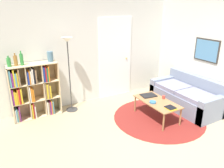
{
  "coord_description": "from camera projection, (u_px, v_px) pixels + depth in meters",
  "views": [
    {
      "loc": [
        -2.15,
        -2.07,
        2.36
      ],
      "look_at": [
        -0.16,
        1.51,
        0.85
      ],
      "focal_mm": 35.0,
      "sensor_mm": 36.0,
      "label": 1
    }
  ],
  "objects": [
    {
      "name": "wall_back",
      "position": [
        94.0,
        50.0,
        5.33
      ],
      "size": [
        7.27,
        0.11,
        2.6
      ],
      "color": "silver",
      "rests_on": "ground_plane"
    },
    {
      "name": "cup",
      "position": [
        164.0,
        97.0,
        4.77
      ],
      "size": [
        0.07,
        0.07,
        0.07
      ],
      "color": "#A33D33",
      "rests_on": "coffee_table"
    },
    {
      "name": "laptop",
      "position": [
        149.0,
        95.0,
        4.93
      ],
      "size": [
        0.36,
        0.29,
        0.02
      ],
      "color": "black",
      "rests_on": "coffee_table"
    },
    {
      "name": "vase_on_shelf",
      "position": [
        50.0,
        57.0,
        4.64
      ],
      "size": [
        0.12,
        0.12,
        0.21
      ],
      "color": "slate",
      "rests_on": "bookshelf"
    },
    {
      "name": "ground_plane",
      "position": [
        166.0,
        160.0,
        3.5
      ],
      "size": [
        14.0,
        14.0,
        0.0
      ],
      "primitive_type": "plane",
      "color": "tan"
    },
    {
      "name": "rug",
      "position": [
        159.0,
        117.0,
        4.81
      ],
      "size": [
        1.97,
        1.97,
        0.01
      ],
      "color": "maroon",
      "rests_on": "ground_plane"
    },
    {
      "name": "bottle_right",
      "position": [
        22.0,
        59.0,
        4.35
      ],
      "size": [
        0.07,
        0.07,
        0.29
      ],
      "color": "#2D8438",
      "rests_on": "bookshelf"
    },
    {
      "name": "floor_lamp",
      "position": [
        68.0,
        54.0,
        4.7
      ],
      "size": [
        0.27,
        0.27,
        1.7
      ],
      "color": "#333333",
      "rests_on": "ground_plane"
    },
    {
      "name": "bottle_left",
      "position": [
        9.0,
        62.0,
        4.27
      ],
      "size": [
        0.08,
        0.08,
        0.21
      ],
      "color": "#2D8438",
      "rests_on": "bookshelf"
    },
    {
      "name": "couch",
      "position": [
        187.0,
        97.0,
        5.23
      ],
      "size": [
        0.83,
        1.68,
        0.75
      ],
      "color": "gray",
      "rests_on": "ground_plane"
    },
    {
      "name": "book_stack_on_table",
      "position": [
        171.0,
        108.0,
        4.32
      ],
      "size": [
        0.17,
        0.2,
        0.03
      ],
      "color": "gold",
      "rests_on": "coffee_table"
    },
    {
      "name": "coffee_table",
      "position": [
        157.0,
        103.0,
        4.67
      ],
      "size": [
        0.53,
        1.04,
        0.41
      ],
      "color": "#996B42",
      "rests_on": "ground_plane"
    },
    {
      "name": "bottle_middle",
      "position": [
        16.0,
        61.0,
        4.32
      ],
      "size": [
        0.07,
        0.07,
        0.26
      ],
      "color": "olive",
      "rests_on": "bookshelf"
    },
    {
      "name": "wall_right",
      "position": [
        200.0,
        51.0,
        5.16
      ],
      "size": [
        0.08,
        5.74,
        2.6
      ],
      "color": "silver",
      "rests_on": "ground_plane"
    },
    {
      "name": "bookshelf",
      "position": [
        33.0,
        91.0,
        4.68
      ],
      "size": [
        1.01,
        0.34,
        1.2
      ],
      "color": "beige",
      "rests_on": "ground_plane"
    },
    {
      "name": "bowl",
      "position": [
        153.0,
        102.0,
        4.57
      ],
      "size": [
        0.14,
        0.14,
        0.04
      ],
      "color": "teal",
      "rests_on": "coffee_table"
    }
  ]
}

